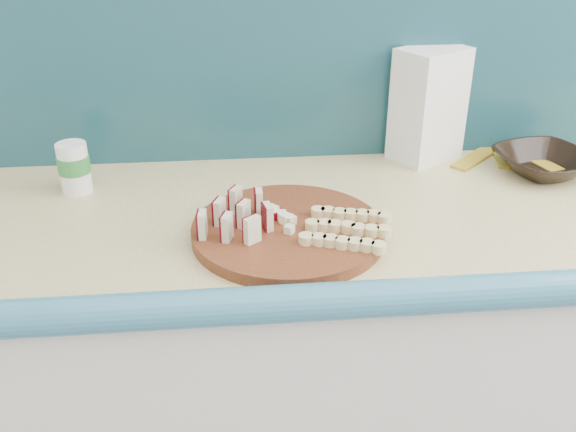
# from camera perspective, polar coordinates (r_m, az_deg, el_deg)

# --- Properties ---
(kitchen_counter) EXTENTS (2.20, 0.63, 0.91)m
(kitchen_counter) POSITION_cam_1_polar(r_m,az_deg,el_deg) (1.58, 13.56, -13.82)
(kitchen_counter) COLOR silver
(kitchen_counter) RESTS_ON ground
(backsplash) EXTENTS (2.20, 0.02, 0.50)m
(backsplash) POSITION_cam_1_polar(r_m,az_deg,el_deg) (1.50, 13.23, 14.60)
(backsplash) COLOR teal
(backsplash) RESTS_ON kitchen_counter
(cutting_board) EXTENTS (0.44, 0.44, 0.02)m
(cutting_board) POSITION_cam_1_polar(r_m,az_deg,el_deg) (1.16, 0.00, -1.35)
(cutting_board) COLOR #4E2210
(cutting_board) RESTS_ON kitchen_counter
(apple_wedges) EXTENTS (0.14, 0.15, 0.05)m
(apple_wedges) POSITION_cam_1_polar(r_m,az_deg,el_deg) (1.14, -4.47, 0.05)
(apple_wedges) COLOR beige
(apple_wedges) RESTS_ON cutting_board
(apple_chunks) EXTENTS (0.05, 0.06, 0.02)m
(apple_chunks) POSITION_cam_1_polar(r_m,az_deg,el_deg) (1.16, -1.07, -0.40)
(apple_chunks) COLOR #FFF3CB
(apple_chunks) RESTS_ON cutting_board
(banana_slices) EXTENTS (0.18, 0.16, 0.02)m
(banana_slices) POSITION_cam_1_polar(r_m,az_deg,el_deg) (1.14, 5.26, -1.07)
(banana_slices) COLOR beige
(banana_slices) RESTS_ON cutting_board
(brown_bowl) EXTENTS (0.24, 0.24, 0.05)m
(brown_bowl) POSITION_cam_1_polar(r_m,az_deg,el_deg) (1.52, 21.79, 4.40)
(brown_bowl) COLOR black
(brown_bowl) RESTS_ON kitchen_counter
(flour_bag) EXTENTS (0.18, 0.17, 0.25)m
(flour_bag) POSITION_cam_1_polar(r_m,az_deg,el_deg) (1.49, 12.38, 9.65)
(flour_bag) COLOR white
(flour_bag) RESTS_ON kitchen_counter
(canister) EXTENTS (0.07, 0.07, 0.11)m
(canister) POSITION_cam_1_polar(r_m,az_deg,el_deg) (1.38, -18.48, 4.17)
(canister) COLOR white
(canister) RESTS_ON kitchen_counter
(banana_peel) EXTENTS (0.25, 0.22, 0.01)m
(banana_peel) POSITION_cam_1_polar(r_m,az_deg,el_deg) (1.58, 18.52, 5.12)
(banana_peel) COLOR gold
(banana_peel) RESTS_ON kitchen_counter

